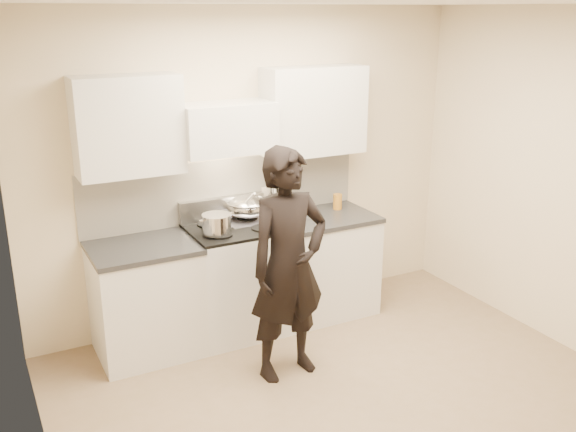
{
  "coord_description": "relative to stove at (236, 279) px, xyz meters",
  "views": [
    {
      "loc": [
        -2.23,
        -3.22,
        2.66
      ],
      "look_at": [
        0.0,
        1.05,
        1.1
      ],
      "focal_mm": 40.0,
      "sensor_mm": 36.0,
      "label": 1
    }
  ],
  "objects": [
    {
      "name": "wok",
      "position": [
        0.18,
        0.14,
        0.58
      ],
      "size": [
        0.37,
        0.45,
        0.3
      ],
      "color": "silver",
      "rests_on": "stove"
    },
    {
      "name": "ground_plane",
      "position": [
        0.3,
        -1.42,
        -0.47
      ],
      "size": [
        4.0,
        4.0,
        0.0
      ],
      "primitive_type": "plane",
      "color": "#816B54"
    },
    {
      "name": "person",
      "position": [
        0.08,
        -0.8,
        0.4
      ],
      "size": [
        0.68,
        0.48,
        1.76
      ],
      "primitive_type": "imported",
      "rotation": [
        0.0,
        0.0,
        0.09
      ],
      "color": "black",
      "rests_on": "ground"
    },
    {
      "name": "room_shell",
      "position": [
        0.24,
        -1.05,
        1.12
      ],
      "size": [
        4.04,
        3.54,
        2.7
      ],
      "color": "beige",
      "rests_on": "ground"
    },
    {
      "name": "utensil_crock",
      "position": [
        0.49,
        0.23,
        0.55
      ],
      "size": [
        0.13,
        0.13,
        0.35
      ],
      "color": "#9E9E9E",
      "rests_on": "counter_right"
    },
    {
      "name": "stove",
      "position": [
        0.0,
        0.0,
        0.0
      ],
      "size": [
        0.76,
        0.65,
        0.96
      ],
      "color": "silver",
      "rests_on": "ground"
    },
    {
      "name": "spice_jar",
      "position": [
        0.6,
        0.14,
        0.5
      ],
      "size": [
        0.05,
        0.05,
        0.1
      ],
      "color": "orange",
      "rests_on": "counter_right"
    },
    {
      "name": "counter_left",
      "position": [
        -0.78,
        0.0,
        -0.01
      ],
      "size": [
        0.82,
        0.67,
        0.92
      ],
      "color": "silver",
      "rests_on": "ground"
    },
    {
      "name": "counter_right",
      "position": [
        0.83,
        0.0,
        -0.01
      ],
      "size": [
        0.92,
        0.67,
        0.92
      ],
      "color": "silver",
      "rests_on": "ground"
    },
    {
      "name": "oil_glass",
      "position": [
        1.06,
        0.1,
        0.52
      ],
      "size": [
        0.08,
        0.08,
        0.14
      ],
      "color": "#A96C1D",
      "rests_on": "counter_right"
    },
    {
      "name": "stock_pot",
      "position": [
        -0.2,
        -0.11,
        0.56
      ],
      "size": [
        0.33,
        0.29,
        0.16
      ],
      "color": "silver",
      "rests_on": "stove"
    }
  ]
}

